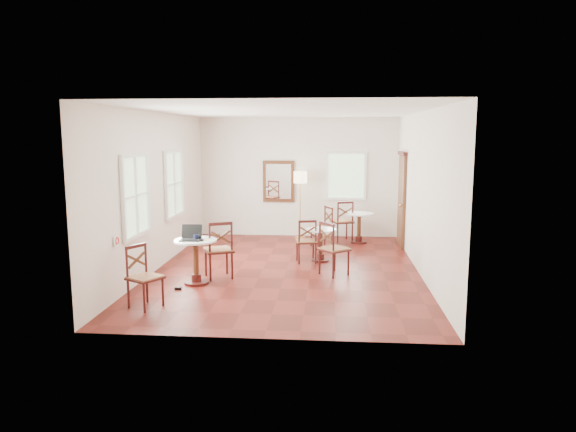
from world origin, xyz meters
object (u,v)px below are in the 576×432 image
object	(u,v)px
chair_near_a	(219,250)
power_adapter	(178,288)
chair_back_b	(323,227)
cafe_table_back	(359,225)
water_glass	(199,237)
chair_mid_b	(333,249)
floor_lamp	(300,182)
cafe_table_mid	(321,241)
laptop	(191,236)
chair_mid_a	(306,241)
chair_near_b	(144,277)
chair_back_a	(343,221)
mouse	(201,240)
navy_mug	(196,237)
cafe_table_near	(196,256)

from	to	relation	value
chair_near_a	power_adapter	bearing A→B (deg)	30.86
chair_near_a	chair_back_b	bearing A→B (deg)	-147.66
cafe_table_back	water_glass	xyz separation A→B (m)	(-2.94, -3.78, 0.39)
chair_mid_b	floor_lamp	xyz separation A→B (m)	(-0.81, 3.47, 0.93)
cafe_table_mid	laptop	xyz separation A→B (m)	(-2.20, -1.87, 0.43)
chair_mid_a	laptop	bearing A→B (deg)	31.27
chair_near_b	chair_back_a	size ratio (longest dim) A/B	0.94
cafe_table_back	chair_mid_a	distance (m)	2.38
chair_near_b	laptop	distance (m)	1.39
chair_mid_b	mouse	xyz separation A→B (m)	(-2.24, -0.90, 0.31)
navy_mug	power_adapter	xyz separation A→B (m)	(-0.24, -0.36, -0.81)
floor_lamp	navy_mug	world-z (taller)	floor_lamp
power_adapter	cafe_table_mid	bearing A→B (deg)	43.76
chair_mid_b	chair_mid_a	bearing A→B (deg)	-11.52
chair_back_b	power_adapter	world-z (taller)	chair_back_b
cafe_table_near	chair_near_a	bearing A→B (deg)	51.30
laptop	chair_mid_a	bearing A→B (deg)	40.00
chair_near_a	chair_back_a	distance (m)	4.22
cafe_table_mid	chair_mid_b	distance (m)	1.11
floor_lamp	navy_mug	xyz separation A→B (m)	(-1.54, -4.27, -0.59)
cafe_table_mid	floor_lamp	size ratio (longest dim) A/B	0.40
chair_mid_a	chair_back_b	world-z (taller)	chair_back_b
chair_mid_a	floor_lamp	bearing A→B (deg)	-94.39
mouse	water_glass	world-z (taller)	water_glass
floor_lamp	water_glass	world-z (taller)	floor_lamp
cafe_table_near	chair_back_a	size ratio (longest dim) A/B	0.78
cafe_table_near	chair_near_a	distance (m)	0.51
water_glass	mouse	bearing A→B (deg)	-61.79
cafe_table_mid	navy_mug	bearing A→B (deg)	-138.13
cafe_table_back	chair_back_b	bearing A→B (deg)	-147.46
cafe_table_back	floor_lamp	world-z (taller)	floor_lamp
chair_near_b	floor_lamp	bearing A→B (deg)	10.15
laptop	chair_near_a	bearing A→B (deg)	45.10
chair_mid_a	chair_mid_b	world-z (taller)	chair_mid_b
chair_mid_a	power_adapter	world-z (taller)	chair_mid_a
power_adapter	cafe_table_back	bearing A→B (deg)	52.34
cafe_table_back	laptop	xyz separation A→B (m)	(-3.07, -3.80, 0.40)
chair_back_b	mouse	distance (m)	3.92
cafe_table_back	power_adapter	world-z (taller)	cafe_table_back
navy_mug	chair_mid_b	bearing A→B (deg)	18.99
cafe_table_back	mouse	distance (m)	4.86
chair_near_a	chair_mid_a	distance (m)	2.00
chair_near_a	chair_back_b	xyz separation A→B (m)	(1.82, 2.83, -0.05)
cafe_table_near	floor_lamp	bearing A→B (deg)	69.84
cafe_table_back	mouse	xyz separation A→B (m)	(-2.87, -3.90, 0.36)
power_adapter	chair_back_b	bearing A→B (deg)	56.93
cafe_table_near	power_adapter	distance (m)	0.64
chair_back_a	mouse	size ratio (longest dim) A/B	9.61
chair_back_a	chair_back_b	xyz separation A→B (m)	(-0.48, -0.71, -0.03)
chair_back_b	cafe_table_near	bearing A→B (deg)	-62.25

